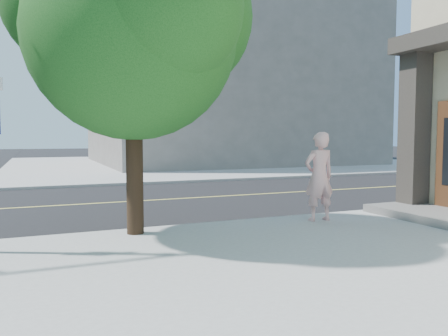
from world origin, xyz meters
name	(u,v)px	position (x,y,z in m)	size (l,w,h in m)	color
road_ew	(0,209)	(0.00, 4.50, 0.01)	(140.00, 9.00, 0.01)	black
sidewalk_ne	(220,163)	(13.50, 21.50, 0.06)	(29.00, 25.00, 0.12)	#A2A2A2
filler_ne	(223,68)	(14.00, 22.00, 7.12)	(18.00, 16.00, 14.00)	slate
man_on_phone	(319,177)	(6.67, -0.78, 1.10)	(0.71, 0.47, 1.96)	beige
street_tree	(138,11)	(2.78, -0.49, 4.32)	(4.90, 4.46, 6.50)	black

